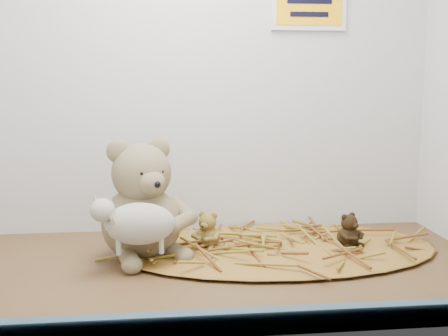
{
  "coord_description": "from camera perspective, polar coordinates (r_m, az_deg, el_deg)",
  "views": [
    {
      "loc": [
        -5.51,
        -105.28,
        37.0
      ],
      "look_at": [
        6.67,
        2.75,
        19.55
      ],
      "focal_mm": 45.0,
      "sensor_mm": 36.0,
      "label": 1
    }
  ],
  "objects": [
    {
      "name": "mini_teddy_tan",
      "position": [
        1.21,
        -1.65,
        -6.13
      ],
      "size": [
        8.65,
        8.78,
        7.73
      ],
      "primitive_type": null,
      "rotation": [
        0.0,
        0.0,
        -0.51
      ],
      "color": "olive",
      "rests_on": "straw_bed"
    },
    {
      "name": "alcove_shell",
      "position": [
        1.15,
        -3.76,
        13.1
      ],
      "size": [
        120.4,
        60.2,
        90.4
      ],
      "color": "#452818",
      "rests_on": "ground"
    },
    {
      "name": "straw_bed",
      "position": [
        1.23,
        5.51,
        -8.1
      ],
      "size": [
        69.32,
        40.25,
        1.34
      ],
      "primitive_type": "ellipsoid",
      "color": "olive",
      "rests_on": "shelf_floor"
    },
    {
      "name": "wall_sign",
      "position": [
        1.4,
        8.62,
        16.38
      ],
      "size": [
        16.0,
        1.2,
        11.0
      ],
      "primitive_type": "cube",
      "color": "#FFAB0D",
      "rests_on": "back_wall"
    },
    {
      "name": "main_teddy",
      "position": [
        1.17,
        -8.44,
        -3.11
      ],
      "size": [
        26.93,
        27.48,
        24.79
      ],
      "primitive_type": null,
      "rotation": [
        0.0,
        0.0,
        0.43
      ],
      "color": "#94875B",
      "rests_on": "shelf_floor"
    },
    {
      "name": "front_rail",
      "position": [
        0.84,
        -2.18,
        -15.55
      ],
      "size": [
        119.28,
        2.2,
        3.6
      ],
      "primitive_type": "cube",
      "color": "#39586E",
      "rests_on": "shelf_floor"
    },
    {
      "name": "mini_teddy_brown",
      "position": [
        1.25,
        12.53,
        -6.0
      ],
      "size": [
        8.33,
        8.43,
        7.3
      ],
      "primitive_type": null,
      "rotation": [
        0.0,
        0.0,
        0.58
      ],
      "color": "black",
      "rests_on": "straw_bed"
    },
    {
      "name": "toy_lamb",
      "position": [
        1.09,
        -8.56,
        -5.62
      ],
      "size": [
        17.61,
        10.75,
        11.38
      ],
      "primitive_type": null,
      "color": "beige",
      "rests_on": "main_teddy"
    }
  ]
}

